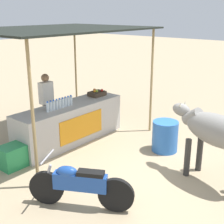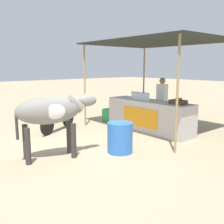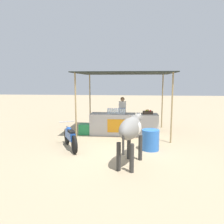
{
  "view_description": "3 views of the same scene",
  "coord_description": "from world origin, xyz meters",
  "px_view_note": "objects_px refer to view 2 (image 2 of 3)",
  "views": [
    {
      "loc": [
        -4.95,
        -3.32,
        3.16
      ],
      "look_at": [
        -0.04,
        0.81,
        1.07
      ],
      "focal_mm": 50.0,
      "sensor_mm": 36.0,
      "label": 1
    },
    {
      "loc": [
        5.52,
        -3.9,
        2.03
      ],
      "look_at": [
        -0.09,
        0.76,
        0.75
      ],
      "focal_mm": 42.0,
      "sensor_mm": 36.0,
      "label": 2
    },
    {
      "loc": [
        0.43,
        -7.44,
        2.4
      ],
      "look_at": [
        -0.42,
        1.04,
        1.19
      ],
      "focal_mm": 35.0,
      "sensor_mm": 36.0,
      "label": 3
    }
  ],
  "objects_px": {
    "cow": "(52,112)",
    "motorcycle_parked": "(59,117)",
    "cooler_box": "(112,116)",
    "fruit_crate": "(178,102)",
    "vendor_behind_counter": "(162,102)",
    "water_barrel": "(120,138)",
    "stall_counter": "(149,116)"
  },
  "relations": [
    {
      "from": "vendor_behind_counter",
      "to": "motorcycle_parked",
      "type": "distance_m",
      "value": 3.44
    },
    {
      "from": "water_barrel",
      "to": "vendor_behind_counter",
      "type": "bearing_deg",
      "value": 111.61
    },
    {
      "from": "stall_counter",
      "to": "fruit_crate",
      "type": "height_order",
      "value": "fruit_crate"
    },
    {
      "from": "water_barrel",
      "to": "cow",
      "type": "height_order",
      "value": "cow"
    },
    {
      "from": "water_barrel",
      "to": "cow",
      "type": "xyz_separation_m",
      "value": [
        -0.66,
        -1.4,
        0.67
      ]
    },
    {
      "from": "stall_counter",
      "to": "vendor_behind_counter",
      "type": "height_order",
      "value": "vendor_behind_counter"
    },
    {
      "from": "fruit_crate",
      "to": "cooler_box",
      "type": "xyz_separation_m",
      "value": [
        -2.77,
        -0.15,
        -0.79
      ]
    },
    {
      "from": "vendor_behind_counter",
      "to": "motorcycle_parked",
      "type": "bearing_deg",
      "value": -120.36
    },
    {
      "from": "cooler_box",
      "to": "fruit_crate",
      "type": "bearing_deg",
      "value": 3.14
    },
    {
      "from": "water_barrel",
      "to": "fruit_crate",
      "type": "bearing_deg",
      "value": 89.38
    },
    {
      "from": "stall_counter",
      "to": "cooler_box",
      "type": "relative_size",
      "value": 5.0
    },
    {
      "from": "cooler_box",
      "to": "water_barrel",
      "type": "xyz_separation_m",
      "value": [
        2.74,
        -2.02,
        0.12
      ]
    },
    {
      "from": "fruit_crate",
      "to": "vendor_behind_counter",
      "type": "height_order",
      "value": "vendor_behind_counter"
    },
    {
      "from": "stall_counter",
      "to": "cooler_box",
      "type": "bearing_deg",
      "value": -176.76
    },
    {
      "from": "vendor_behind_counter",
      "to": "cooler_box",
      "type": "height_order",
      "value": "vendor_behind_counter"
    },
    {
      "from": "fruit_crate",
      "to": "motorcycle_parked",
      "type": "distance_m",
      "value": 3.71
    },
    {
      "from": "stall_counter",
      "to": "motorcycle_parked",
      "type": "distance_m",
      "value": 2.86
    },
    {
      "from": "water_barrel",
      "to": "motorcycle_parked",
      "type": "xyz_separation_m",
      "value": [
        -2.86,
        -0.07,
        0.07
      ]
    },
    {
      "from": "stall_counter",
      "to": "cow",
      "type": "bearing_deg",
      "value": -84.07
    },
    {
      "from": "vendor_behind_counter",
      "to": "water_barrel",
      "type": "bearing_deg",
      "value": -68.39
    },
    {
      "from": "cooler_box",
      "to": "cow",
      "type": "height_order",
      "value": "cow"
    },
    {
      "from": "cow",
      "to": "motorcycle_parked",
      "type": "distance_m",
      "value": 2.64
    },
    {
      "from": "cooler_box",
      "to": "vendor_behind_counter",
      "type": "bearing_deg",
      "value": 27.92
    },
    {
      "from": "vendor_behind_counter",
      "to": "water_barrel",
      "type": "distance_m",
      "value": 3.13
    },
    {
      "from": "fruit_crate",
      "to": "water_barrel",
      "type": "distance_m",
      "value": 2.28
    },
    {
      "from": "fruit_crate",
      "to": "cooler_box",
      "type": "height_order",
      "value": "fruit_crate"
    },
    {
      "from": "water_barrel",
      "to": "cow",
      "type": "bearing_deg",
      "value": -115.24
    },
    {
      "from": "vendor_behind_counter",
      "to": "motorcycle_parked",
      "type": "relative_size",
      "value": 1.02
    },
    {
      "from": "fruit_crate",
      "to": "vendor_behind_counter",
      "type": "bearing_deg",
      "value": 149.0
    },
    {
      "from": "motorcycle_parked",
      "to": "cow",
      "type": "bearing_deg",
      "value": -31.19
    },
    {
      "from": "stall_counter",
      "to": "vendor_behind_counter",
      "type": "relative_size",
      "value": 1.82
    },
    {
      "from": "cooler_box",
      "to": "motorcycle_parked",
      "type": "distance_m",
      "value": 2.11
    }
  ]
}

